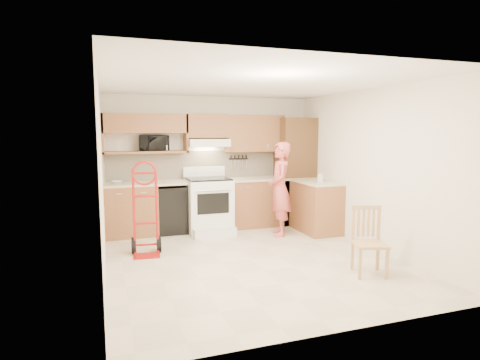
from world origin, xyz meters
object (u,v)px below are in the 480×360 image
dining_chair (370,242)px  range (209,200)px  microwave (154,143)px  hand_truck (146,213)px  person (280,189)px

dining_chair → range: bearing=135.1°
microwave → range: bearing=-21.3°
microwave → hand_truck: size_ratio=0.40×
range → hand_truck: hand_truck is taller
person → dining_chair: (0.28, -2.19, -0.39)m
range → person: 1.31m
person → hand_truck: bearing=-62.7°
range → hand_truck: bearing=-140.2°
person → hand_truck: (-2.37, -0.42, -0.19)m
range → hand_truck: (-1.24, -1.03, 0.05)m
range → hand_truck: size_ratio=0.92×
hand_truck → microwave: bearing=82.3°
dining_chair → hand_truck: bearing=164.6°
range → dining_chair: range is taller
microwave → person: (2.06, -0.96, -0.80)m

